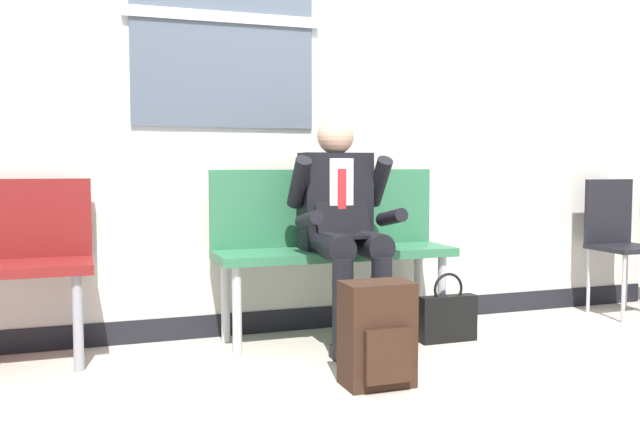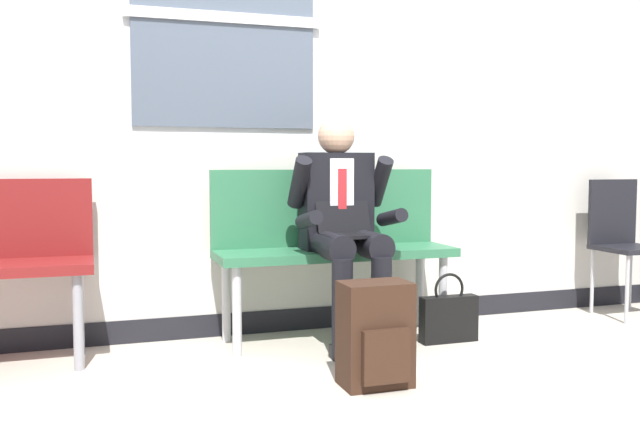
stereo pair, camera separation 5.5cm
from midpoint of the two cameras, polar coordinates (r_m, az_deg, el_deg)
The scene contains 7 objects.
ground_plane at distance 3.72m, azimuth -1.73°, elevation -11.73°, with size 18.00×18.00×0.00m, color #B2A899.
station_wall at distance 4.18m, azimuth -4.27°, elevation 9.91°, with size 5.65×0.17×2.88m.
bench_with_person at distance 4.02m, azimuth 1.35°, elevation -1.95°, with size 1.38×0.42×0.98m.
person_seated at distance 3.82m, azimuth 2.41°, elevation -0.72°, with size 0.57×0.70×1.28m.
backpack at distance 3.20m, azimuth 5.14°, elevation -10.02°, with size 0.32×0.25×0.48m.
handbag at distance 4.04m, azimuth 10.99°, elevation -8.41°, with size 0.34×0.08×0.40m.
folding_chair at distance 5.06m, azimuth 23.96°, elevation -1.55°, with size 0.38×0.38×0.91m.
Camera 2 is at (-1.01, -3.43, 1.02)m, focal length 38.63 mm.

